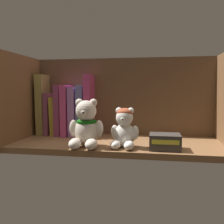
{
  "coord_description": "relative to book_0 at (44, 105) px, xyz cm",
  "views": [
    {
      "loc": [
        12.23,
        -85.95,
        20.24
      ],
      "look_at": [
        -2.13,
        0.0,
        12.69
      ],
      "focal_mm": 39.56,
      "sensor_mm": 36.0,
      "label": 1
    }
  ],
  "objects": [
    {
      "name": "small_product_box",
      "position": [
        49.05,
        -20.04,
        -9.98
      ],
      "size": [
        9.51,
        7.7,
        4.8
      ],
      "color": "#38332D",
      "rests_on": "shelf_board"
    },
    {
      "name": "shelf_board",
      "position": [
        33.05,
        -11.35,
        -13.39
      ],
      "size": [
        72.2,
        29.18,
        2.0
      ],
      "primitive_type": "cube",
      "color": "brown",
      "rests_on": "ground"
    },
    {
      "name": "book_6",
      "position": [
        16.72,
        0.0,
        -2.18
      ],
      "size": [
        2.74,
        10.37,
        20.41
      ],
      "primitive_type": "cube",
      "color": "slate",
      "rests_on": "shelf_board"
    },
    {
      "name": "shelf_back_panel",
      "position": [
        33.05,
        3.84,
        2.35
      ],
      "size": [
        74.6,
        1.2,
        33.47
      ],
      "primitive_type": "cube",
      "color": "brown",
      "rests_on": "ground"
    },
    {
      "name": "shelf_side_panel_left",
      "position": [
        -3.85,
        -11.35,
        2.35
      ],
      "size": [
        1.6,
        31.58,
        33.47
      ],
      "primitive_type": "cube",
      "color": "brown",
      "rests_on": "ground"
    },
    {
      "name": "teddy_bear_smaller",
      "position": [
        36.26,
        -19.36,
        -6.29
      ],
      "size": [
        9.45,
        9.67,
        12.85
      ],
      "color": "white",
      "rests_on": "shelf_board"
    },
    {
      "name": "book_3",
      "position": [
        7.83,
        -0.0,
        -2.14
      ],
      "size": [
        2.49,
        12.79,
        20.51
      ],
      "primitive_type": "cube",
      "rotation": [
        0.0,
        0.0,
        0.0
      ],
      "color": "#80365A",
      "rests_on": "shelf_board"
    },
    {
      "name": "book_1",
      "position": [
        2.91,
        0.0,
        -3.81
      ],
      "size": [
        1.75,
        11.42,
        17.15
      ],
      "primitive_type": "cube",
      "color": "#743B56",
      "rests_on": "shelf_board"
    },
    {
      "name": "book_5",
      "position": [
        13.61,
        0.0,
        -2.59
      ],
      "size": [
        2.66,
        12.14,
        19.6
      ],
      "primitive_type": "cube",
      "rotation": [
        0.0,
        -0.01,
        0.0
      ],
      "color": "#9366A9",
      "rests_on": "shelf_board"
    },
    {
      "name": "teddy_bear_larger",
      "position": [
        23.86,
        -20.49,
        -5.71
      ],
      "size": [
        11.34,
        11.46,
        15.64
      ],
      "color": "beige",
      "rests_on": "shelf_board"
    },
    {
      "name": "book_7",
      "position": [
        19.89,
        0.0,
        -0.1
      ],
      "size": [
        2.63,
        11.27,
        24.57
      ],
      "primitive_type": "cube",
      "color": "#AA356D",
      "rests_on": "shelf_board"
    },
    {
      "name": "book_4",
      "position": [
        10.69,
        -0.0,
        -2.15
      ],
      "size": [
        2.34,
        13.93,
        20.47
      ],
      "primitive_type": "cube",
      "color": "#B23D75",
      "rests_on": "shelf_board"
    },
    {
      "name": "book_0",
      "position": [
        0.0,
        0.0,
        0.0
      ],
      "size": [
        3.37,
        10.38,
        24.81
      ],
      "primitive_type": "cube",
      "rotation": [
        0.0,
        -0.01,
        0.0
      ],
      "color": "olive",
      "rests_on": "shelf_board"
    },
    {
      "name": "book_2",
      "position": [
        5.21,
        0.0,
        -4.61
      ],
      "size": [
        2.44,
        9.89,
        15.61
      ],
      "primitive_type": "cube",
      "rotation": [
        0.0,
        -0.04,
        0.0
      ],
      "color": "gold",
      "rests_on": "shelf_board"
    }
  ]
}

